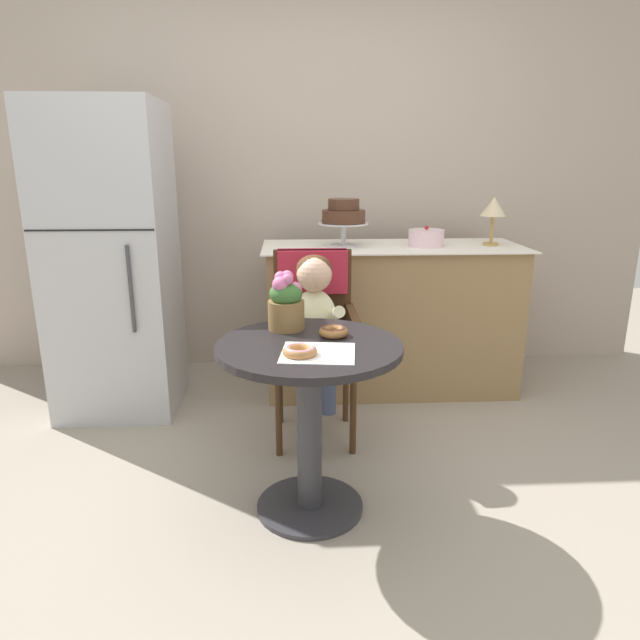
% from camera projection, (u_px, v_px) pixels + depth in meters
% --- Properties ---
extents(ground_plane, '(8.00, 8.00, 0.00)m').
position_uv_depth(ground_plane, '(310.00, 508.00, 2.36)').
color(ground_plane, gray).
extents(back_wall, '(4.80, 0.10, 2.70)m').
position_uv_depth(back_wall, '(299.00, 167.00, 3.77)').
color(back_wall, '#B2A393').
rests_on(back_wall, ground).
extents(cafe_table, '(0.72, 0.72, 0.72)m').
position_uv_depth(cafe_table, '(309.00, 395.00, 2.22)').
color(cafe_table, black).
rests_on(cafe_table, ground).
extents(wicker_chair, '(0.42, 0.45, 0.95)m').
position_uv_depth(wicker_chair, '(313.00, 314.00, 2.88)').
color(wicker_chair, '#472D19').
rests_on(wicker_chair, ground).
extents(seated_child, '(0.27, 0.32, 0.73)m').
position_uv_depth(seated_child, '(315.00, 315.00, 2.72)').
color(seated_child, beige).
rests_on(seated_child, ground).
extents(paper_napkin, '(0.29, 0.27, 0.00)m').
position_uv_depth(paper_napkin, '(318.00, 353.00, 2.05)').
color(paper_napkin, white).
rests_on(paper_napkin, cafe_table).
extents(donut_front, '(0.12, 0.12, 0.04)m').
position_uv_depth(donut_front, '(300.00, 351.00, 2.02)').
color(donut_front, '#AD7542').
rests_on(donut_front, cafe_table).
extents(donut_mid, '(0.12, 0.12, 0.04)m').
position_uv_depth(donut_mid, '(334.00, 331.00, 2.25)').
color(donut_mid, '#936033').
rests_on(donut_mid, cafe_table).
extents(flower_vase, '(0.15, 0.15, 0.24)m').
position_uv_depth(flower_vase, '(286.00, 303.00, 2.32)').
color(flower_vase, brown).
rests_on(flower_vase, cafe_table).
extents(display_counter, '(1.56, 0.62, 0.90)m').
position_uv_depth(display_counter, '(390.00, 317.00, 3.51)').
color(display_counter, '#93754C').
rests_on(display_counter, ground).
extents(tiered_cake_stand, '(0.30, 0.30, 0.28)m').
position_uv_depth(tiered_cake_stand, '(344.00, 215.00, 3.32)').
color(tiered_cake_stand, silver).
rests_on(tiered_cake_stand, display_counter).
extents(round_layer_cake, '(0.21, 0.21, 0.12)m').
position_uv_depth(round_layer_cake, '(426.00, 238.00, 3.36)').
color(round_layer_cake, silver).
rests_on(round_layer_cake, display_counter).
extents(table_lamp, '(0.15, 0.15, 0.28)m').
position_uv_depth(table_lamp, '(494.00, 209.00, 3.35)').
color(table_lamp, '#B28C47').
rests_on(table_lamp, display_counter).
extents(refrigerator, '(0.64, 0.63, 1.70)m').
position_uv_depth(refrigerator, '(112.00, 262.00, 3.13)').
color(refrigerator, '#B7BABF').
rests_on(refrigerator, ground).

